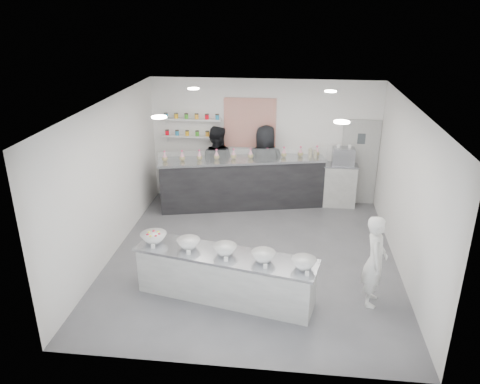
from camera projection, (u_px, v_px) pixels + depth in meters
The scene contains 26 objects.
floor at pixel (252, 257), 9.17m from camera, with size 6.00×6.00×0.00m, color #515156.
ceiling at pixel (254, 105), 8.03m from camera, with size 6.00×6.00×0.00m, color white.
back_wall at pixel (264, 141), 11.36m from camera, with size 5.50×5.50×0.00m, color white.
left_wall at pixel (109, 180), 8.89m from camera, with size 6.00×6.00×0.00m, color white.
right_wall at pixel (407, 192), 8.31m from camera, with size 6.00×6.00×0.00m, color white.
back_door at pixel (359, 163), 11.26m from camera, with size 0.88×0.04×2.10m, color #9C9C99.
pattern_panel at pixel (250, 123), 11.21m from camera, with size 1.25×0.03×1.20m, color #AD2A14.
jar_shelf_lower at pixel (192, 136), 11.42m from camera, with size 1.45×0.22×0.04m, color silver.
jar_shelf_upper at pixel (192, 119), 11.26m from camera, with size 1.45×0.22×0.04m, color silver.
preserve_jars at pixel (192, 125), 11.29m from camera, with size 1.45×0.10×0.56m, color #FF0519, non-canonical shape.
downlight_0 at pixel (159, 117), 7.27m from camera, with size 0.24×0.24×0.02m, color white.
downlight_1 at pixel (342, 122), 6.97m from camera, with size 0.24×0.24×0.02m, color white.
downlight_2 at pixel (193, 89), 9.66m from camera, with size 0.24×0.24×0.02m, color white.
downlight_3 at pixel (331, 91), 9.37m from camera, with size 0.24×0.24×0.02m, color white.
prep_counter at pixel (225, 276), 7.77m from camera, with size 3.04×0.69×0.83m, color #9B9B97.
back_bar at pixel (242, 183), 11.24m from camera, with size 3.93×0.72×1.22m, color black.
sneeze_guard at pixel (244, 156), 10.63m from camera, with size 3.87×0.02×0.33m, color white.
espresso_ledge at pixel (326, 184), 11.36m from camera, with size 1.42×0.45×1.05m, color #9B9B97.
espresso_machine at pixel (343, 157), 11.05m from camera, with size 0.52×0.36×0.39m, color #93969E.
cup_stacks at pixel (313, 157), 11.14m from camera, with size 0.24×0.24×0.32m, color tan, non-canonical shape.
prep_bowls at pixel (225, 250), 7.58m from camera, with size 2.99×0.49×0.16m, color white, non-canonical shape.
label_cards at pixel (227, 269), 7.12m from camera, with size 2.66×0.04×0.07m, color white, non-canonical shape.
cookie_bags at pixel (242, 154), 10.96m from camera, with size 3.73×0.13×0.25m, color pink, non-canonical shape.
woman_prep at pixel (375, 261), 7.51m from camera, with size 0.57×0.37×1.56m, color white.
staff_left at pixel (216, 165), 11.40m from camera, with size 0.93×0.73×1.92m, color black.
staff_right at pixel (265, 166), 11.27m from camera, with size 0.96×0.63×1.97m, color black.
Camera 1 is at (0.67, -7.98, 4.64)m, focal length 35.00 mm.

